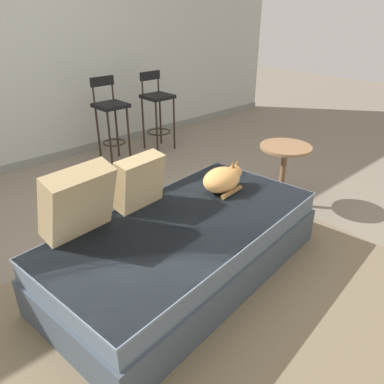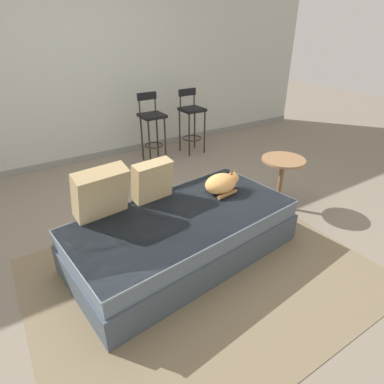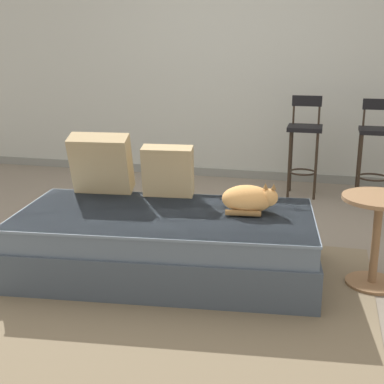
{
  "view_description": "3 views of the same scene",
  "coord_description": "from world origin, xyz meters",
  "px_view_note": "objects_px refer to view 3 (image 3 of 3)",
  "views": [
    {
      "loc": [
        -1.36,
        -1.93,
        1.64
      ],
      "look_at": [
        0.15,
        -0.3,
        0.53
      ],
      "focal_mm": 35.0,
      "sensor_mm": 36.0,
      "label": 1
    },
    {
      "loc": [
        -1.14,
        -2.31,
        1.79
      ],
      "look_at": [
        0.15,
        -0.3,
        0.53
      ],
      "focal_mm": 30.0,
      "sensor_mm": 36.0,
      "label": 2
    },
    {
      "loc": [
        0.94,
        -3.45,
        1.44
      ],
      "look_at": [
        0.15,
        -0.3,
        0.53
      ],
      "focal_mm": 50.0,
      "sensor_mm": 36.0,
      "label": 3
    }
  ],
  "objects_px": {
    "couch": "(165,243)",
    "throw_pillow_middle": "(168,171)",
    "bar_stool_near_window": "(304,138)",
    "side_table": "(377,228)",
    "throw_pillow_corner": "(101,164)",
    "bar_stool_by_doorway": "(376,143)",
    "cat": "(249,199)"
  },
  "relations": [
    {
      "from": "throw_pillow_middle",
      "to": "cat",
      "type": "distance_m",
      "value": 0.64
    },
    {
      "from": "throw_pillow_middle",
      "to": "side_table",
      "type": "distance_m",
      "value": 1.4
    },
    {
      "from": "bar_stool_by_doorway",
      "to": "throw_pillow_middle",
      "type": "bearing_deg",
      "value": -131.09
    },
    {
      "from": "couch",
      "to": "side_table",
      "type": "relative_size",
      "value": 3.49
    },
    {
      "from": "throw_pillow_corner",
      "to": "bar_stool_near_window",
      "type": "bearing_deg",
      "value": 53.38
    },
    {
      "from": "bar_stool_near_window",
      "to": "cat",
      "type": "bearing_deg",
      "value": -97.33
    },
    {
      "from": "couch",
      "to": "cat",
      "type": "xyz_separation_m",
      "value": [
        0.51,
        0.15,
        0.28
      ]
    },
    {
      "from": "throw_pillow_corner",
      "to": "bar_stool_by_doorway",
      "type": "relative_size",
      "value": 0.47
    },
    {
      "from": "couch",
      "to": "cat",
      "type": "bearing_deg",
      "value": 16.34
    },
    {
      "from": "bar_stool_near_window",
      "to": "side_table",
      "type": "xyz_separation_m",
      "value": [
        0.53,
        -1.94,
        -0.19
      ]
    },
    {
      "from": "cat",
      "to": "bar_stool_by_doorway",
      "type": "xyz_separation_m",
      "value": [
        0.9,
        1.93,
        0.05
      ]
    },
    {
      "from": "side_table",
      "to": "throw_pillow_corner",
      "type": "bearing_deg",
      "value": 174.64
    },
    {
      "from": "bar_stool_near_window",
      "to": "side_table",
      "type": "distance_m",
      "value": 2.01
    },
    {
      "from": "throw_pillow_middle",
      "to": "bar_stool_near_window",
      "type": "distance_m",
      "value": 1.91
    },
    {
      "from": "throw_pillow_middle",
      "to": "side_table",
      "type": "xyz_separation_m",
      "value": [
        1.37,
        -0.22,
        -0.22
      ]
    },
    {
      "from": "throw_pillow_corner",
      "to": "throw_pillow_middle",
      "type": "height_order",
      "value": "throw_pillow_corner"
    },
    {
      "from": "bar_stool_near_window",
      "to": "side_table",
      "type": "bearing_deg",
      "value": -74.78
    },
    {
      "from": "couch",
      "to": "throw_pillow_middle",
      "type": "xyz_separation_m",
      "value": [
        -0.09,
        0.36,
        0.38
      ]
    },
    {
      "from": "throw_pillow_corner",
      "to": "cat",
      "type": "distance_m",
      "value": 1.08
    },
    {
      "from": "throw_pillow_middle",
      "to": "bar_stool_near_window",
      "type": "xyz_separation_m",
      "value": [
        0.84,
        1.71,
        -0.03
      ]
    },
    {
      "from": "bar_stool_near_window",
      "to": "couch",
      "type": "bearing_deg",
      "value": -110.02
    },
    {
      "from": "throw_pillow_middle",
      "to": "side_table",
      "type": "relative_size",
      "value": 0.64
    },
    {
      "from": "couch",
      "to": "side_table",
      "type": "bearing_deg",
      "value": 6.21
    },
    {
      "from": "couch",
      "to": "bar_stool_near_window",
      "type": "distance_m",
      "value": 2.24
    },
    {
      "from": "throw_pillow_corner",
      "to": "bar_stool_by_doorway",
      "type": "distance_m",
      "value": 2.64
    },
    {
      "from": "couch",
      "to": "side_table",
      "type": "distance_m",
      "value": 1.3
    },
    {
      "from": "throw_pillow_corner",
      "to": "bar_stool_by_doorway",
      "type": "height_order",
      "value": "bar_stool_by_doorway"
    },
    {
      "from": "couch",
      "to": "throw_pillow_corner",
      "type": "xyz_separation_m",
      "value": [
        -0.55,
        0.31,
        0.42
      ]
    },
    {
      "from": "throw_pillow_middle",
      "to": "couch",
      "type": "bearing_deg",
      "value": -76.55
    },
    {
      "from": "throw_pillow_corner",
      "to": "throw_pillow_middle",
      "type": "bearing_deg",
      "value": 6.21
    },
    {
      "from": "bar_stool_by_doorway",
      "to": "side_table",
      "type": "relative_size",
      "value": 1.65
    },
    {
      "from": "side_table",
      "to": "throw_pillow_middle",
      "type": "bearing_deg",
      "value": 170.74
    }
  ]
}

